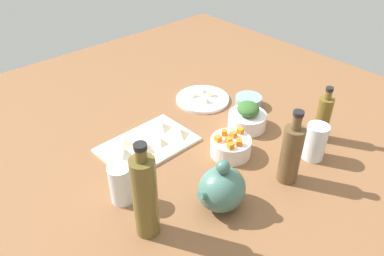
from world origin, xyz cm
name	(u,v)px	position (x,y,z in cm)	size (l,w,h in cm)	color
tabletop	(192,143)	(0.00, 0.00, 1.50)	(190.00, 190.00, 3.00)	brown
cutting_board	(147,145)	(13.36, -7.48, 3.50)	(30.81, 20.41, 1.00)	white
plate_tofu	(203,99)	(-20.76, -16.89, 3.60)	(21.13, 21.13, 1.20)	white
bowl_greens	(247,120)	(-19.87, 7.23, 5.77)	(13.43, 13.43, 5.54)	white
bowl_carrots	(231,147)	(-4.31, 13.92, 5.91)	(13.12, 13.12, 5.81)	white
bowl_small_side	(248,101)	(-31.15, -1.98, 5.05)	(10.27, 10.27, 4.10)	#7A9998
teapot	(222,188)	(14.21, 27.84, 9.42)	(15.17, 12.41, 15.82)	#457064
bottle_0	(291,153)	(-8.28, 33.33, 12.87)	(6.02, 6.02, 23.92)	brown
bottle_1	(323,118)	(-33.33, 28.22, 11.37)	(4.84, 4.84, 19.84)	brown
bottle_2	(145,196)	(34.29, 21.48, 15.26)	(6.22, 6.22, 27.96)	brown
drinking_glass_0	(315,142)	(-22.78, 32.71, 9.11)	(6.77, 6.77, 12.23)	white
drinking_glass_1	(121,184)	(33.17, 7.90, 8.89)	(6.43, 6.43, 11.77)	white
carrot_cube_0	(224,133)	(-4.47, 10.72, 9.71)	(1.80, 1.80, 1.80)	orange
carrot_cube_1	(233,134)	(-5.94, 13.25, 9.71)	(1.80, 1.80, 1.80)	orange
carrot_cube_2	(229,140)	(-2.47, 14.48, 9.71)	(1.80, 1.80, 1.80)	orange
carrot_cube_3	(218,139)	(-0.58, 11.64, 9.71)	(1.80, 1.80, 1.80)	orange
carrot_cube_4	(239,143)	(-4.02, 17.56, 9.71)	(1.80, 1.80, 1.80)	orange
carrot_cube_5	(240,131)	(-8.98, 13.43, 9.71)	(1.80, 1.80, 1.80)	orange
carrot_cube_6	(230,146)	(-0.79, 16.83, 9.71)	(1.80, 1.80, 1.80)	orange
chopped_greens_mound	(248,109)	(-19.87, 7.23, 10.69)	(8.64, 7.79, 4.31)	#326027
tofu_cube_0	(205,99)	(-19.35, -14.02, 5.30)	(2.20, 2.20, 2.20)	silver
tofu_cube_1	(210,93)	(-24.21, -16.13, 5.30)	(2.20, 2.20, 2.20)	#F9F4CE
tofu_cube_2	(193,94)	(-18.81, -20.28, 5.30)	(2.20, 2.20, 2.20)	white
tofu_cube_3	(202,90)	(-23.76, -20.58, 5.30)	(2.20, 2.20, 2.20)	white
dumpling_0	(161,141)	(10.15, -4.29, 5.23)	(4.15, 3.79, 2.46)	beige
dumpling_1	(146,148)	(15.96, -4.34, 5.45)	(4.72, 4.70, 2.90)	beige
dumpling_2	(162,126)	(4.49, -10.88, 5.33)	(5.35, 4.71, 2.67)	beige
dumpling_3	(124,142)	(19.47, -12.16, 5.05)	(5.58, 5.28, 2.10)	beige
dumpling_4	(180,132)	(2.31, -3.77, 5.38)	(5.69, 5.13, 2.76)	beige
dumpling_5	(125,153)	(22.68, -6.74, 5.55)	(4.97, 4.37, 3.11)	beige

